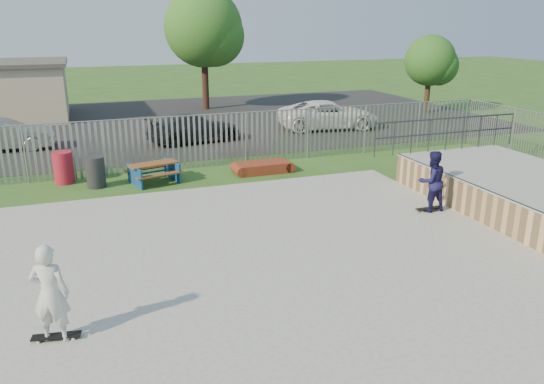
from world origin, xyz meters
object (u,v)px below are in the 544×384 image
object	(u,v)px
skater_navy	(432,181)
skater_white	(50,293)
picnic_table	(154,173)
trash_bin_red	(63,168)
tree_right	(430,61)
car_silver	(3,135)
car_dark	(194,128)
funbox	(263,167)
tree_mid	(203,28)
car_white	(329,115)
trash_bin_grey	(96,172)

from	to	relation	value
skater_navy	skater_white	distance (m)	10.36
picnic_table	skater_navy	world-z (taller)	skater_navy
trash_bin_red	tree_right	xyz separation A→B (m)	(20.45, 8.33, 2.53)
tree_right	car_silver	bearing A→B (deg)	-174.14
picnic_table	tree_right	distance (m)	20.05
trash_bin_red	car_dark	distance (m)	7.40
skater_navy	skater_white	bearing A→B (deg)	18.31
funbox	trash_bin_red	size ratio (longest dim) A/B	1.71
tree_mid	skater_navy	size ratio (longest dim) A/B	4.20
tree_mid	skater_white	distance (m)	26.04
funbox	skater_navy	size ratio (longest dim) A/B	1.07
picnic_table	car_silver	distance (m)	8.79
car_silver	tree_mid	xyz separation A→B (m)	(10.69, 8.22, 4.23)
car_white	tree_right	distance (m)	8.54
picnic_table	tree_right	bearing A→B (deg)	12.98
car_white	picnic_table	bearing A→B (deg)	132.15
car_dark	skater_white	bearing A→B (deg)	150.49
trash_bin_grey	car_dark	world-z (taller)	car_dark
car_dark	tree_mid	bearing A→B (deg)	-25.56
picnic_table	skater_navy	size ratio (longest dim) A/B	1.10
car_dark	skater_white	world-z (taller)	skater_white
funbox	tree_mid	distance (m)	15.97
car_white	tree_mid	size ratio (longest dim) A/B	0.70
trash_bin_red	tree_mid	xyz separation A→B (m)	(8.20, 14.19, 4.37)
car_white	tree_right	world-z (taller)	tree_right
skater_navy	trash_bin_grey	bearing A→B (deg)	-34.84
picnic_table	trash_bin_red	bearing A→B (deg)	146.59
trash_bin_grey	tree_mid	size ratio (longest dim) A/B	0.14
skater_white	car_silver	bearing A→B (deg)	-61.72
trash_bin_grey	car_dark	xyz separation A→B (m)	(4.52, 5.77, 0.13)
car_dark	car_white	xyz separation A→B (m)	(7.14, 0.79, 0.09)
car_dark	tree_right	distance (m)	15.49
tree_mid	car_silver	bearing A→B (deg)	-142.45
skater_navy	car_silver	bearing A→B (deg)	-46.62
tree_mid	funbox	bearing A→B (deg)	-95.18
trash_bin_grey	car_white	bearing A→B (deg)	29.36
car_dark	picnic_table	bearing A→B (deg)	146.45
skater_white	picnic_table	bearing A→B (deg)	-87.82
picnic_table	tree_right	world-z (taller)	tree_right
car_silver	picnic_table	bearing A→B (deg)	-140.54
funbox	tree_right	size ratio (longest dim) A/B	0.41
funbox	skater_white	xyz separation A→B (m)	(-6.82, -9.22, 0.83)
car_silver	skater_white	xyz separation A→B (m)	(2.49, -16.19, 0.33)
funbox	skater_white	world-z (taller)	skater_white
car_silver	car_white	size ratio (longest dim) A/B	0.79
car_white	car_dark	bearing A→B (deg)	104.10
skater_navy	skater_white	world-z (taller)	same
trash_bin_red	skater_navy	xyz separation A→B (m)	(9.82, -6.90, 0.47)
funbox	car_silver	size ratio (longest dim) A/B	0.46
car_white	tree_right	size ratio (longest dim) A/B	1.12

